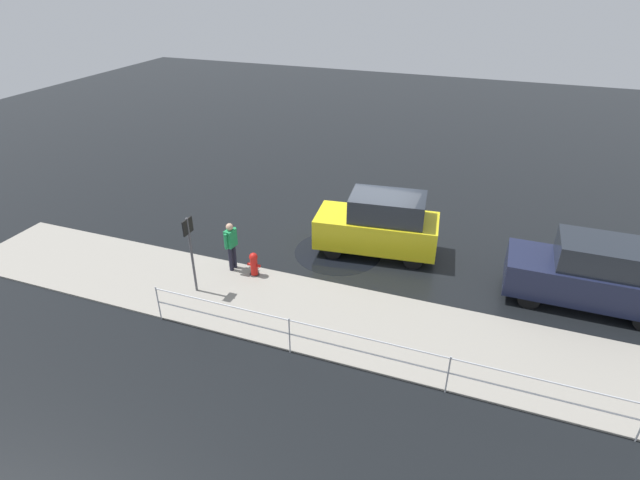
{
  "coord_description": "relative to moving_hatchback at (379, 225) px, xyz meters",
  "views": [
    {
      "loc": [
        -3.36,
        14.38,
        8.44
      ],
      "look_at": [
        1.31,
        1.73,
        0.9
      ],
      "focal_mm": 28.0,
      "sensor_mm": 36.0,
      "label": 1
    }
  ],
  "objects": [
    {
      "name": "ground_plane",
      "position": [
        0.21,
        -0.32,
        -1.03
      ],
      "size": [
        60.0,
        60.0,
        0.0
      ],
      "primitive_type": "plane",
      "color": "black"
    },
    {
      "name": "kerb_strip",
      "position": [
        0.21,
        3.88,
        -1.01
      ],
      "size": [
        24.0,
        3.2,
        0.04
      ],
      "primitive_type": "cube",
      "color": "gray",
      "rests_on": "ground"
    },
    {
      "name": "moving_hatchback",
      "position": [
        0.0,
        0.0,
        0.0
      ],
      "size": [
        4.07,
        2.13,
        2.06
      ],
      "color": "yellow",
      "rests_on": "ground"
    },
    {
      "name": "parked_sedan",
      "position": [
        -6.2,
        0.75,
        -0.03
      ],
      "size": [
        4.3,
        1.75,
        1.98
      ],
      "color": "#191E38",
      "rests_on": "ground"
    },
    {
      "name": "fire_hydrant",
      "position": [
        3.19,
        2.71,
        -0.63
      ],
      "size": [
        0.42,
        0.31,
        0.8
      ],
      "color": "red",
      "rests_on": "ground"
    },
    {
      "name": "pedestrian",
      "position": [
        3.96,
        2.62,
        -0.07
      ],
      "size": [
        0.28,
        0.57,
        1.62
      ],
      "color": "#1E8C4C",
      "rests_on": "ground"
    },
    {
      "name": "metal_railing",
      "position": [
        -1.09,
        5.5,
        -0.28
      ],
      "size": [
        11.38,
        0.04,
        1.05
      ],
      "color": "#B7BABF",
      "rests_on": "ground"
    },
    {
      "name": "sign_post",
      "position": [
        4.39,
        4.04,
        0.55
      ],
      "size": [
        0.07,
        0.44,
        2.4
      ],
      "color": "#4C4C51",
      "rests_on": "ground"
    },
    {
      "name": "puddle_patch",
      "position": [
        1.23,
        0.48,
        -1.02
      ],
      "size": [
        2.89,
        2.89,
        0.01
      ],
      "primitive_type": "cylinder",
      "color": "black",
      "rests_on": "ground"
    }
  ]
}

